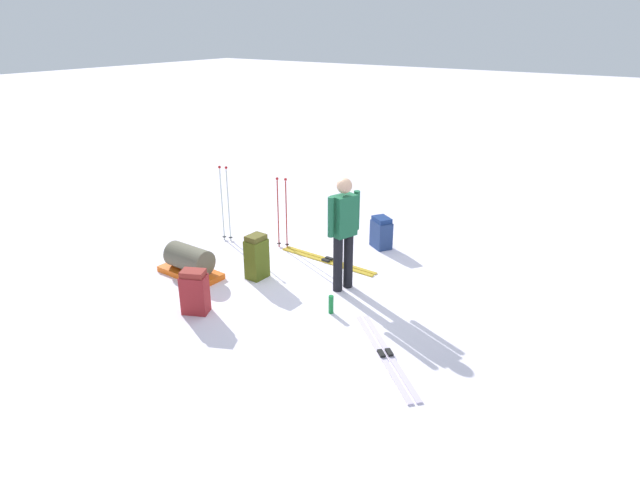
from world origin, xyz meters
The scene contains 11 objects.
ground_plane centered at (0.00, 0.00, 0.00)m, with size 80.00×80.00×0.00m, color white.
skier_standing centered at (-0.39, -0.03, 0.95)m, with size 0.31×0.55×1.70m.
ski_pair_near centered at (0.35, -0.72, 0.01)m, with size 1.84×0.25×0.05m.
ski_pair_far centered at (-1.75, 1.17, 0.01)m, with size 1.49×1.37×0.05m.
backpack_large_dark centered at (0.90, 0.40, 0.35)m, with size 0.26×0.33×0.70m.
backpack_bright centered at (0.88, 1.71, 0.31)m, with size 0.41×0.36×0.63m.
backpack_small_spare centered at (-0.09, -1.76, 0.27)m, with size 0.45×0.42×0.56m.
ski_poles_planted_near centered at (2.37, -0.47, 0.77)m, with size 0.19×0.11×1.38m.
ski_poles_planted_far centered at (1.33, -0.79, 0.70)m, with size 0.22×0.11×1.27m.
gear_sled centered at (1.82, 0.94, 0.22)m, with size 1.08×0.48×0.49m.
thermos_bottle centered at (-0.65, 0.68, 0.13)m, with size 0.07×0.07×0.26m, color #167733.
Camera 1 is at (-4.21, 6.13, 3.70)m, focal length 30.46 mm.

